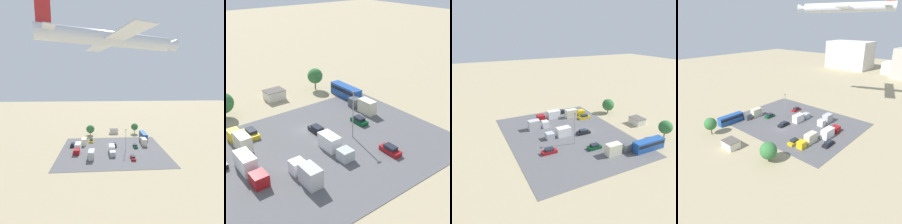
% 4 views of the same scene
% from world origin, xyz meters
% --- Properties ---
extents(ground_plane, '(400.00, 400.00, 0.00)m').
position_xyz_m(ground_plane, '(0.00, 0.00, 0.00)').
color(ground_plane, tan).
extents(parking_lot_surface, '(47.48, 37.35, 0.08)m').
position_xyz_m(parking_lot_surface, '(0.00, 8.02, 0.04)').
color(parking_lot_surface, '#565659').
rests_on(parking_lot_surface, ground).
extents(shed_building, '(5.15, 4.08, 2.54)m').
position_xyz_m(shed_building, '(-2.70, -19.61, 1.28)').
color(shed_building, silver).
rests_on(shed_building, ground).
extents(bus, '(2.59, 10.11, 3.18)m').
position_xyz_m(bus, '(-18.39, -8.99, 1.79)').
color(bus, '#1E4C9E').
rests_on(bus, ground).
extents(parked_car_0, '(1.86, 4.12, 1.53)m').
position_xyz_m(parked_car_0, '(-11.11, 4.70, 0.72)').
color(parked_car_0, '#0C4723').
rests_on(parked_car_0, ground).
extents(parked_car_1, '(1.75, 4.41, 1.56)m').
position_xyz_m(parked_car_1, '(-7.62, 17.50, 0.73)').
color(parked_car_1, maroon).
rests_on(parked_car_1, ground).
extents(parked_car_2, '(1.97, 4.68, 1.54)m').
position_xyz_m(parked_car_2, '(10.38, -4.80, 0.72)').
color(parked_car_2, gold).
rests_on(parked_car_2, ground).
extents(parked_car_3, '(1.82, 4.77, 1.58)m').
position_xyz_m(parked_car_3, '(19.24, 1.39, 0.74)').
color(parked_car_3, black).
rests_on(parked_car_3, ground).
extents(parked_car_4, '(1.86, 4.79, 1.51)m').
position_xyz_m(parked_car_4, '(-1.19, 2.53, 0.71)').
color(parked_car_4, black).
rests_on(parked_car_4, ground).
extents(parked_truck_0, '(2.46, 7.23, 3.36)m').
position_xyz_m(parked_truck_0, '(9.40, 14.96, 1.62)').
color(parked_truck_0, silver).
rests_on(parked_truck_0, ground).
extents(parked_truck_1, '(2.51, 9.17, 3.11)m').
position_xyz_m(parked_truck_1, '(16.01, 7.37, 1.50)').
color(parked_truck_1, maroon).
rests_on(parked_truck_1, ground).
extents(parked_truck_2, '(2.47, 8.44, 2.96)m').
position_xyz_m(parked_truck_2, '(0.48, 10.49, 1.43)').
color(parked_truck_2, '#ADB2B7').
rests_on(parked_truck_2, ground).
extents(parked_truck_3, '(2.30, 7.95, 3.32)m').
position_xyz_m(parked_truck_3, '(-16.08, 0.54, 1.60)').
color(parked_truck_3, '#4C5156').
rests_on(parked_truck_3, ground).
extents(parked_truck_4, '(2.30, 8.09, 3.24)m').
position_xyz_m(parked_truck_4, '(13.82, -2.04, 1.56)').
color(parked_truck_4, gold).
rests_on(parked_truck_4, ground).
extents(tree_near_shed, '(4.89, 4.89, 6.01)m').
position_xyz_m(tree_near_shed, '(11.53, -17.02, 3.56)').
color(tree_near_shed, brown).
rests_on(tree_near_shed, ground).
extents(tree_apron_mid, '(4.28, 4.28, 6.12)m').
position_xyz_m(tree_apron_mid, '(-15.34, -19.01, 3.97)').
color(tree_apron_mid, brown).
rests_on(tree_apron_mid, ground).
extents(light_pole_lot_centre, '(0.90, 0.28, 10.03)m').
position_xyz_m(light_pole_lot_centre, '(-5.89, 8.53, 5.53)').
color(light_pole_lot_centre, gray).
rests_on(light_pole_lot_centre, ground).
extents(airplane, '(38.09, 32.26, 9.08)m').
position_xyz_m(airplane, '(1.48, 36.61, 42.04)').
color(airplane, silver).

